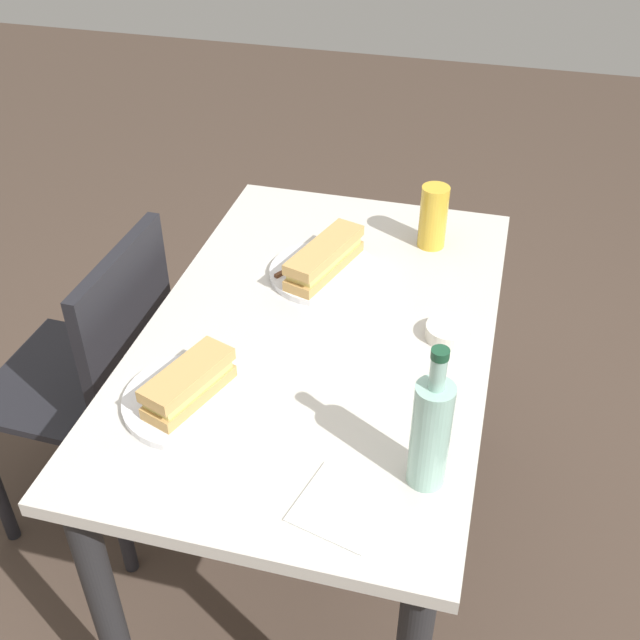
{
  "coord_description": "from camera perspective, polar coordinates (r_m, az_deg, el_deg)",
  "views": [
    {
      "loc": [
        -1.25,
        -0.33,
        1.76
      ],
      "look_at": [
        0.0,
        0.0,
        0.78
      ],
      "focal_mm": 43.38,
      "sensor_mm": 36.0,
      "label": 1
    }
  ],
  "objects": [
    {
      "name": "beer_glass",
      "position": [
        1.89,
        8.36,
        7.54
      ],
      "size": [
        0.07,
        0.07,
        0.16
      ],
      "primitive_type": "cylinder",
      "color": "gold",
      "rests_on": "dining_table"
    },
    {
      "name": "baguette_sandwich_far",
      "position": [
        1.77,
        0.34,
        4.64
      ],
      "size": [
        0.25,
        0.14,
        0.07
      ],
      "color": "tan",
      "rests_on": "plate_far"
    },
    {
      "name": "water_bottle",
      "position": [
        1.27,
        8.17,
        -8.17
      ],
      "size": [
        0.07,
        0.07,
        0.28
      ],
      "color": "#99C6B7",
      "rests_on": "dining_table"
    },
    {
      "name": "ground_plane",
      "position": [
        2.19,
        0.0,
        -16.4
      ],
      "size": [
        8.0,
        8.0,
        0.0
      ],
      "primitive_type": "plane",
      "color": "#47382D"
    },
    {
      "name": "olive_bowl",
      "position": [
        1.63,
        9.43,
        -0.86
      ],
      "size": [
        0.09,
        0.09,
        0.03
      ],
      "primitive_type": "cylinder",
      "color": "silver",
      "rests_on": "dining_table"
    },
    {
      "name": "plate_near",
      "position": [
        1.48,
        -9.5,
        -5.81
      ],
      "size": [
        0.26,
        0.26,
        0.01
      ],
      "primitive_type": "cylinder",
      "color": "white",
      "rests_on": "dining_table"
    },
    {
      "name": "paper_napkin",
      "position": [
        1.29,
        1.64,
        -13.58
      ],
      "size": [
        0.17,
        0.17,
        0.0
      ],
      "primitive_type": "cube",
      "rotation": [
        0.0,
        0.0,
        -0.25
      ],
      "color": "white",
      "rests_on": "dining_table"
    },
    {
      "name": "knife_far",
      "position": [
        1.81,
        -1.48,
        4.2
      ],
      "size": [
        0.16,
        0.1,
        0.01
      ],
      "color": "silver",
      "rests_on": "plate_far"
    },
    {
      "name": "plate_far",
      "position": [
        1.8,
        0.33,
        3.52
      ],
      "size": [
        0.26,
        0.26,
        0.01
      ],
      "primitive_type": "cylinder",
      "color": "white",
      "rests_on": "dining_table"
    },
    {
      "name": "knife_near",
      "position": [
        1.5,
        -11.38,
        -4.91
      ],
      "size": [
        0.18,
        0.02,
        0.01
      ],
      "color": "silver",
      "rests_on": "plate_near"
    },
    {
      "name": "baguette_sandwich_near",
      "position": [
        1.45,
        -9.67,
        -4.61
      ],
      "size": [
        0.2,
        0.13,
        0.07
      ],
      "color": "tan",
      "rests_on": "plate_near"
    },
    {
      "name": "chair_far",
      "position": [
        1.98,
        -15.83,
        -3.92
      ],
      "size": [
        0.41,
        0.41,
        0.87
      ],
      "color": "black",
      "rests_on": "ground"
    },
    {
      "name": "dining_table",
      "position": [
        1.72,
        0.0,
        -3.87
      ],
      "size": [
        1.16,
        0.72,
        0.76
      ],
      "color": "beige",
      "rests_on": "ground"
    }
  ]
}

